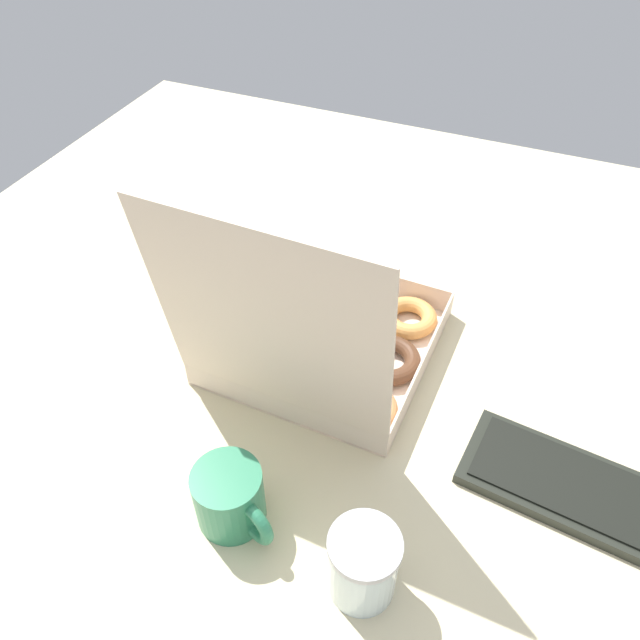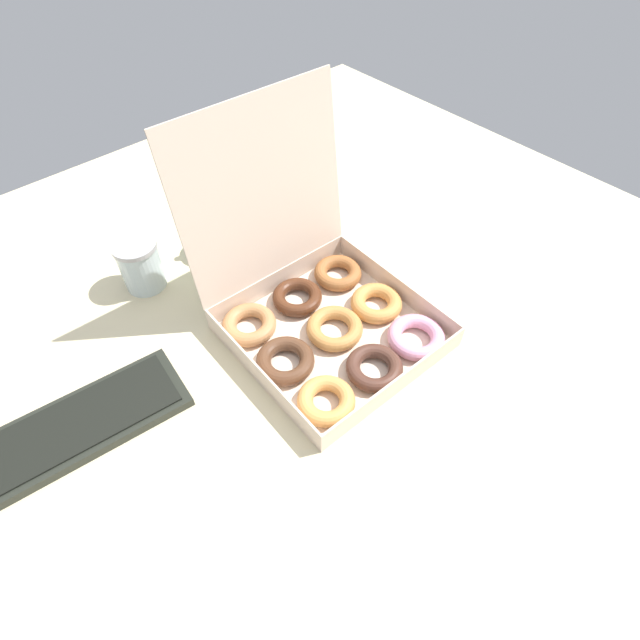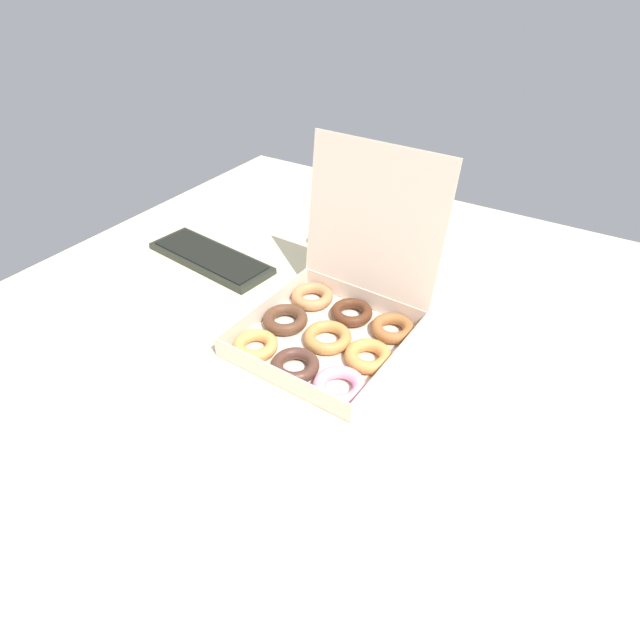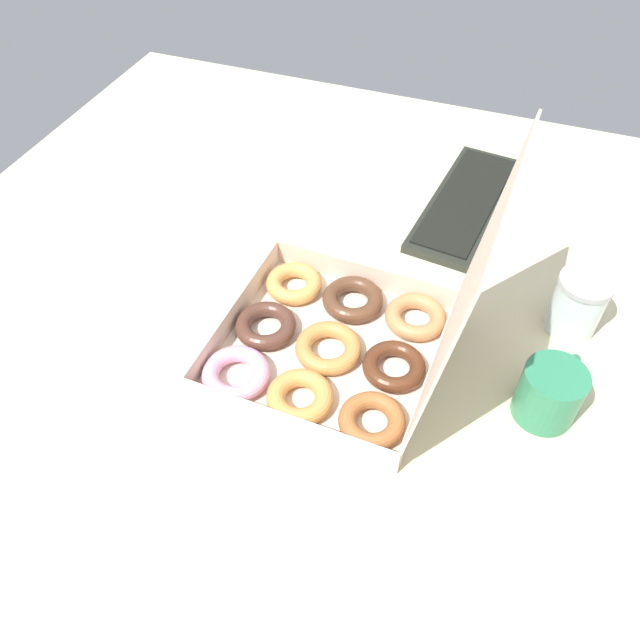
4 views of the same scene
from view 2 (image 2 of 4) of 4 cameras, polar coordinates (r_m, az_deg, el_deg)
name	(u,v)px [view 2 (image 2 of 4)]	position (r cm, az deg, el deg)	size (l,w,h in cm)	color
ground_plane	(326,330)	(101.22, 0.69, -1.20)	(180.00, 180.00, 2.00)	beige
donut_box	(325,315)	(96.89, 0.62, 0.52)	(38.20, 42.34, 40.37)	beige
keyboard	(69,431)	(95.96, -26.77, -11.26)	(41.07, 18.32, 2.20)	#242720
coffee_mug	(224,232)	(116.11, -10.86, 9.82)	(13.12, 9.58, 9.62)	#2D7E57
glass_jar	(141,265)	(111.49, -19.83, 5.98)	(9.06, 9.06, 11.20)	silver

